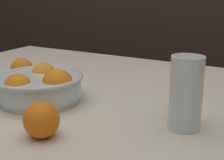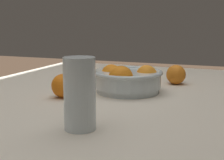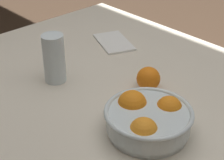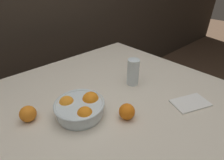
{
  "view_description": "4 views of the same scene",
  "coord_description": "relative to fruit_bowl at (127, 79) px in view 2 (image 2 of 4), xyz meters",
  "views": [
    {
      "loc": [
        0.42,
        -0.59,
        0.99
      ],
      "look_at": [
        0.08,
        0.02,
        0.78
      ],
      "focal_mm": 50.0,
      "sensor_mm": 36.0,
      "label": 1
    },
    {
      "loc": [
        0.83,
        0.3,
        0.93
      ],
      "look_at": [
        0.11,
        0.02,
        0.79
      ],
      "focal_mm": 50.0,
      "sensor_mm": 36.0,
      "label": 2
    },
    {
      "loc": [
        -0.59,
        0.57,
        1.31
      ],
      "look_at": [
        0.05,
        -0.04,
        0.78
      ],
      "focal_mm": 60.0,
      "sensor_mm": 36.0,
      "label": 3
    },
    {
      "loc": [
        -0.41,
        -0.55,
        1.25
      ],
      "look_at": [
        0.11,
        0.02,
        0.79
      ],
      "focal_mm": 28.0,
      "sensor_mm": 36.0,
      "label": 4
    }
  ],
  "objects": [
    {
      "name": "orange_loose_front",
      "position": [
        -0.19,
        0.12,
        -0.01
      ],
      "size": [
        0.07,
        0.07,
        0.07
      ],
      "primitive_type": "sphere",
      "color": "orange",
      "rests_on": "dining_table"
    },
    {
      "name": "dining_table",
      "position": [
        0.11,
        0.01,
        -0.1
      ],
      "size": [
        1.41,
        1.16,
        0.71
      ],
      "color": "beige",
      "rests_on": "ground_plane"
    },
    {
      "name": "orange_loose_near_bowl",
      "position": [
        0.14,
        -0.15,
        -0.01
      ],
      "size": [
        0.07,
        0.07,
        0.07
      ],
      "primitive_type": "sphere",
      "color": "orange",
      "rests_on": "dining_table"
    },
    {
      "name": "fruit_bowl",
      "position": [
        0.0,
        0.0,
        0.0
      ],
      "size": [
        0.22,
        0.22,
        0.09
      ],
      "color": "silver",
      "rests_on": "dining_table"
    },
    {
      "name": "juice_glass",
      "position": [
        0.37,
        0.02,
        0.03
      ],
      "size": [
        0.07,
        0.07,
        0.15
      ],
      "color": "#F4A314",
      "rests_on": "dining_table"
    }
  ]
}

